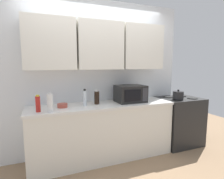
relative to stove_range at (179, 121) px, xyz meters
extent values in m
cube|color=white|center=(-1.54, 0.35, 0.85)|extent=(3.18, 0.06, 2.60)
cube|color=white|center=(-2.30, 0.16, 1.37)|extent=(0.73, 0.33, 0.75)
cube|color=white|center=(-1.54, 0.16, 1.37)|extent=(0.73, 0.33, 0.75)
cube|color=white|center=(-0.78, 0.16, 1.37)|extent=(0.73, 0.33, 0.75)
cube|color=white|center=(-1.54, 0.02, -0.02)|extent=(2.28, 0.60, 0.86)
cube|color=white|center=(-1.54, 0.02, 0.43)|extent=(2.31, 0.63, 0.04)
cube|color=black|center=(0.00, 0.00, 0.00)|extent=(0.76, 0.64, 0.90)
cylinder|color=black|center=(-0.17, -0.14, 0.45)|extent=(0.18, 0.18, 0.01)
cylinder|color=black|center=(0.17, -0.14, 0.45)|extent=(0.18, 0.18, 0.01)
cylinder|color=black|center=(-0.17, 0.14, 0.45)|extent=(0.18, 0.18, 0.01)
cylinder|color=black|center=(0.17, 0.14, 0.45)|extent=(0.18, 0.18, 0.01)
cylinder|color=black|center=(-0.17, -0.14, 0.53)|extent=(0.19, 0.19, 0.14)
sphere|color=black|center=(-0.17, -0.14, 0.62)|extent=(0.04, 0.04, 0.04)
cube|color=black|center=(-1.05, 0.02, 0.59)|extent=(0.48, 0.36, 0.28)
cube|color=black|center=(-1.10, -0.17, 0.59)|extent=(0.29, 0.01, 0.18)
cube|color=#2D2D33|center=(-0.88, -0.17, 0.59)|extent=(0.10, 0.01, 0.21)
cylinder|color=silver|center=(-1.84, 0.00, 0.56)|extent=(0.06, 0.06, 0.23)
cylinder|color=black|center=(-1.84, 0.00, 0.70)|extent=(0.04, 0.04, 0.03)
cylinder|color=black|center=(-1.63, 0.05, 0.55)|extent=(0.08, 0.08, 0.21)
cylinder|color=silver|center=(-1.63, 0.05, 0.67)|extent=(0.06, 0.06, 0.02)
cylinder|color=white|center=(-2.35, -0.20, 0.57)|extent=(0.08, 0.08, 0.24)
cylinder|color=silver|center=(-2.35, -0.20, 0.70)|extent=(0.05, 0.05, 0.02)
cylinder|color=red|center=(-2.50, -0.13, 0.55)|extent=(0.06, 0.06, 0.21)
cylinder|color=yellow|center=(-2.50, -0.13, 0.67)|extent=(0.04, 0.04, 0.02)
cylinder|color=#B24C3D|center=(-2.17, 0.02, 0.48)|extent=(0.15, 0.15, 0.06)
camera|label=1|loc=(-2.47, -2.71, 1.07)|focal=29.48mm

